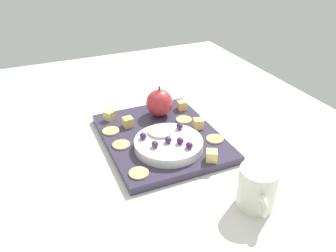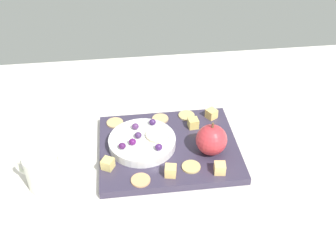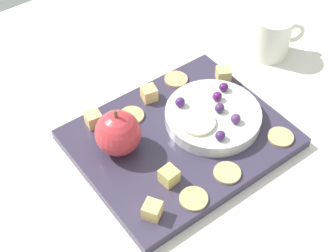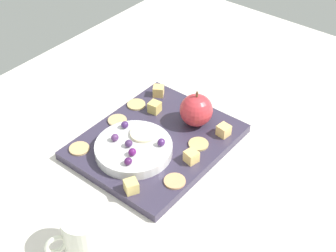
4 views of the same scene
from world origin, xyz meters
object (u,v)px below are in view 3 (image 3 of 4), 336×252
(platter, at_px, (180,139))
(cheese_cube_4, at_px, (93,119))
(serving_dish, at_px, (213,116))
(cheese_cube_2, at_px, (223,74))
(grape_2, at_px, (236,119))
(apple_slice_0, at_px, (198,122))
(cracker_1, at_px, (281,137))
(cheese_cube_3, at_px, (148,94))
(cracker_3, at_px, (132,115))
(cheese_cube_0, at_px, (152,210))
(apple_whole, at_px, (118,133))
(cracker_0, at_px, (227,173))
(grape_5, at_px, (223,87))
(cheese_cube_1, at_px, (169,176))
(cracker_4, at_px, (194,199))
(cup, at_px, (272,36))
(grape_1, at_px, (217,96))
(grape_3, at_px, (220,135))
(grape_4, at_px, (220,108))
(cracker_2, at_px, (176,79))
(grape_0, at_px, (180,102))

(platter, xyz_separation_m, cheese_cube_4, (-0.10, 0.10, 0.02))
(serving_dish, height_order, cheese_cube_2, cheese_cube_2)
(grape_2, relative_size, apple_slice_0, 0.30)
(cracker_1, bearing_deg, cheese_cube_3, 120.53)
(cracker_3, bearing_deg, cheese_cube_2, -6.93)
(serving_dish, xyz_separation_m, cracker_1, (0.06, -0.09, -0.01))
(cheese_cube_3, bearing_deg, cheese_cube_0, -123.88)
(apple_whole, xyz_separation_m, cracker_0, (0.10, -0.14, -0.03))
(grape_5, height_order, apple_slice_0, grape_5)
(cheese_cube_1, height_order, cheese_cube_2, same)
(cheese_cube_3, xyz_separation_m, cracker_4, (-0.07, -0.21, -0.01))
(serving_dish, xyz_separation_m, cheese_cube_0, (-0.18, -0.09, 0.00))
(platter, height_order, cracker_3, cracker_3)
(cheese_cube_2, xyz_separation_m, cheese_cube_3, (-0.14, 0.04, 0.00))
(platter, height_order, apple_whole, apple_whole)
(serving_dish, relative_size, apple_whole, 2.21)
(cheese_cube_0, bearing_deg, cheese_cube_2, 30.09)
(serving_dish, distance_m, cheese_cube_3, 0.12)
(cracker_3, relative_size, cup, 0.42)
(grape_1, xyz_separation_m, apple_slice_0, (-0.06, -0.02, -0.00))
(grape_3, bearing_deg, cracker_3, 117.44)
(grape_3, bearing_deg, cheese_cube_4, 129.09)
(apple_whole, distance_m, cheese_cube_3, 0.12)
(cheese_cube_0, height_order, cheese_cube_1, same)
(cheese_cube_2, distance_m, cracker_0, 0.21)
(cheese_cube_3, height_order, grape_5, grape_5)
(apple_whole, xyz_separation_m, cracker_1, (0.22, -0.14, -0.03))
(apple_whole, distance_m, cracker_4, 0.15)
(platter, relative_size, cracker_3, 7.77)
(platter, height_order, grape_2, grape_2)
(grape_1, bearing_deg, grape_2, -100.09)
(cracker_3, height_order, apple_slice_0, apple_slice_0)
(grape_4, bearing_deg, cup, 22.98)
(cracker_2, relative_size, cracker_4, 1.00)
(grape_1, distance_m, grape_2, 0.06)
(grape_5, bearing_deg, serving_dish, -147.57)
(platter, relative_size, grape_0, 19.43)
(cheese_cube_3, bearing_deg, cracker_0, -89.39)
(apple_whole, bearing_deg, cracker_4, -77.20)
(cheese_cube_4, bearing_deg, cheese_cube_2, -10.47)
(grape_1, bearing_deg, apple_whole, 172.32)
(cracker_4, height_order, grape_4, grape_4)
(cheese_cube_4, distance_m, cracker_0, 0.23)
(cracker_0, bearing_deg, cracker_3, 104.73)
(cracker_2, distance_m, grape_1, 0.10)
(cracker_0, distance_m, cracker_1, 0.12)
(cracker_2, bearing_deg, cheese_cube_3, -171.78)
(grape_4, bearing_deg, cracker_3, 139.85)
(grape_0, bearing_deg, cracker_2, 56.62)
(cracker_3, bearing_deg, grape_2, -47.86)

